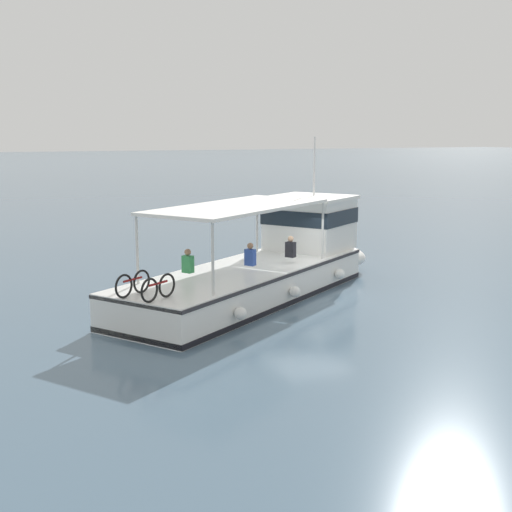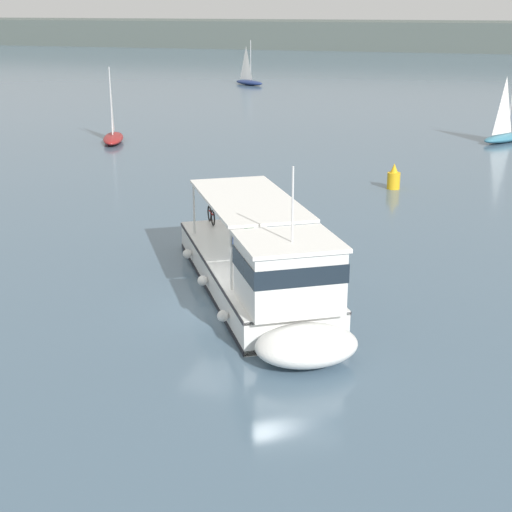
# 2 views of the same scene
# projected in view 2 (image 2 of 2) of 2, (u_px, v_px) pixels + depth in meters

# --- Properties ---
(ground_plane) EXTENTS (400.00, 400.00, 0.00)m
(ground_plane) POSITION_uv_depth(u_px,v_px,m) (222.00, 310.00, 25.50)
(ground_plane) COLOR slate
(distant_shoreline) EXTENTS (400.00, 28.00, 5.96)m
(distant_shoreline) POSITION_uv_depth(u_px,v_px,m) (469.00, 36.00, 168.69)
(distant_shoreline) COLOR #515B56
(distant_shoreline) RESTS_ON ground
(ferry_main) EXTENTS (9.36, 12.41, 5.32)m
(ferry_main) POSITION_uv_depth(u_px,v_px,m) (264.00, 276.00, 25.61)
(ferry_main) COLOR white
(ferry_main) RESTS_ON ground
(sailboat_mid_channel) EXTENTS (3.19, 4.96, 5.40)m
(sailboat_mid_channel) POSITION_uv_depth(u_px,v_px,m) (113.00, 135.00, 56.18)
(sailboat_mid_channel) COLOR maroon
(sailboat_mid_channel) RESTS_ON ground
(sailboat_off_stern) EXTENTS (3.82, 4.78, 5.40)m
(sailboat_off_stern) POSITION_uv_depth(u_px,v_px,m) (505.00, 135.00, 56.32)
(sailboat_off_stern) COLOR teal
(sailboat_off_stern) RESTS_ON ground
(sailboat_horizon_east) EXTENTS (4.80, 3.76, 5.40)m
(sailboat_horizon_east) POSITION_uv_depth(u_px,v_px,m) (249.00, 81.00, 96.05)
(sailboat_horizon_east) COLOR navy
(sailboat_horizon_east) RESTS_ON ground
(channel_buoy) EXTENTS (0.70, 0.70, 1.40)m
(channel_buoy) POSITION_uv_depth(u_px,v_px,m) (394.00, 179.00, 42.01)
(channel_buoy) COLOR gold
(channel_buoy) RESTS_ON ground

